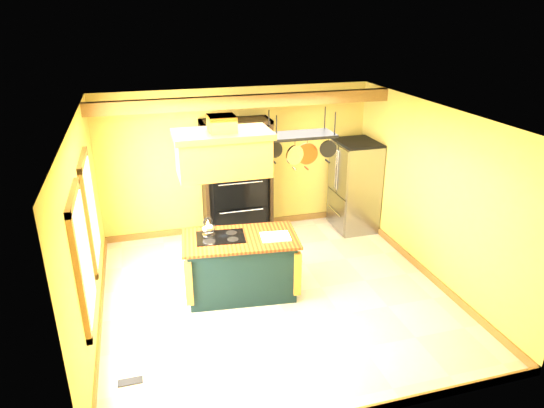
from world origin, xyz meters
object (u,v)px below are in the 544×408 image
pot_rack (301,141)px  refrigerator (354,188)px  kitchen_island (241,265)px  range_hood (223,151)px  hutch (237,191)px

pot_rack → refrigerator: size_ratio=0.58×
kitchen_island → range_hood: (-0.20, -0.00, 1.76)m
refrigerator → hutch: (-2.19, 0.36, 0.04)m
range_hood → pot_rack: (1.10, 0.00, 0.05)m
kitchen_island → pot_rack: (0.91, 0.00, 1.81)m
range_hood → refrigerator: 3.55m
pot_rack → hutch: 2.55m
kitchen_island → pot_rack: bearing=6.4°
kitchen_island → pot_rack: pot_rack is taller
range_hood → refrigerator: range_hood is taller
kitchen_island → range_hood: range_hood is taller
kitchen_island → refrigerator: size_ratio=1.04×
pot_rack → refrigerator: 2.80m
pot_rack → hutch: pot_rack is taller
refrigerator → kitchen_island: bearing=-146.8°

